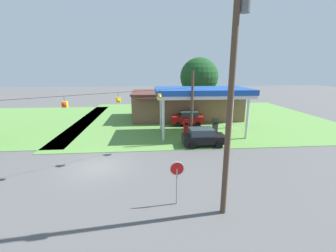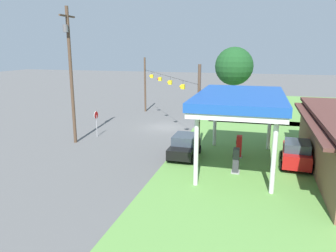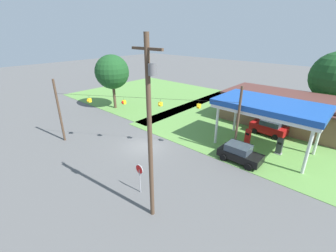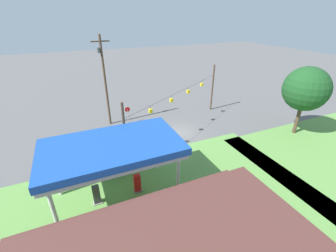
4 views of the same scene
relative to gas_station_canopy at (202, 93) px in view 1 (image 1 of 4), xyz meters
The scene contains 13 objects.
ground_plane 13.54m from the gas_station_canopy, 139.85° to the right, with size 160.00×160.00×0.00m, color #565656.
grass_verge_station_corner 10.17m from the gas_station_canopy, 77.21° to the left, with size 36.00×28.00×0.04m, color #5B8E42.
grass_verge_opposite_corner 27.27m from the gas_station_canopy, 163.10° to the left, with size 24.00×24.00×0.04m, color #5B8E42.
gas_station_canopy is the anchor object (origin of this frame).
gas_station_store 9.20m from the gas_station_canopy, 92.52° to the left, with size 15.76×8.45×3.98m.
fuel_pump_near 4.20m from the gas_station_canopy, behind, with size 0.71×0.56×1.74m.
fuel_pump_far 4.20m from the gas_station_canopy, ahead, with size 0.71×0.56×1.74m.
car_at_pumps_front 5.60m from the gas_station_canopy, 99.80° to the right, with size 4.04×2.12×1.74m.
car_at_pumps_rear 5.56m from the gas_station_canopy, 101.20° to the left, with size 4.19×2.32×1.87m.
stop_sign_roadside 14.42m from the gas_station_canopy, 108.07° to the right, with size 0.80×0.08×2.50m.
utility_pole_main 14.63m from the gas_station_canopy, 98.07° to the right, with size 2.20×0.44×11.61m.
signal_span_gantry 12.73m from the gas_station_canopy, 139.81° to the right, with size 16.32×10.24×7.07m.
tree_behind_station 16.51m from the gas_station_canopy, 78.76° to the left, with size 6.81×6.81×9.22m.
Camera 1 is at (3.94, -16.14, 7.25)m, focal length 24.00 mm.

